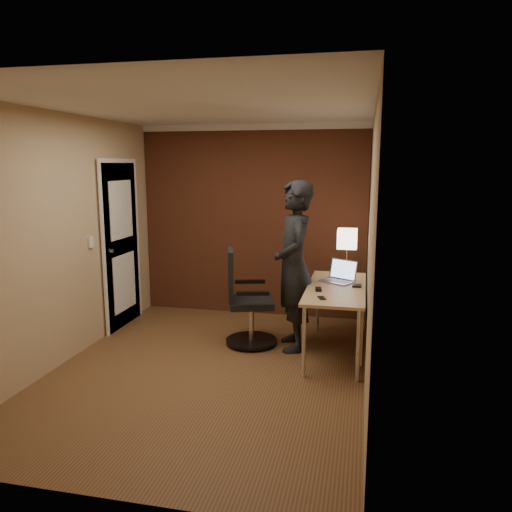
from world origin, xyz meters
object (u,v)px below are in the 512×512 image
mouse (318,289)px  phone (322,298)px  laptop (340,275)px  desk (343,299)px  desk_lamp (347,239)px  person (294,266)px  wallet (357,286)px  office_chair (245,304)px

mouse → phone: 0.29m
laptop → mouse: laptop is taller
desk → mouse: size_ratio=15.00×
desk → desk_lamp: 0.81m
desk_lamp → person: 0.79m
phone → wallet: 0.63m
wallet → office_chair: 1.23m
phone → person: (-0.35, 0.57, 0.18)m
desk → desk_lamp: (0.00, 0.59, 0.55)m
mouse → person: size_ratio=0.05×
mouse → office_chair: size_ratio=0.09×
mouse → desk_lamp: bearing=63.7°
mouse → phone: (0.06, -0.29, -0.01)m
desk → phone: 0.55m
person → phone: bearing=15.4°
desk_lamp → office_chair: 1.38m
mouse → laptop: bearing=58.5°
desk → person: (-0.53, 0.07, 0.31)m
wallet → phone: bearing=-120.3°
desk → phone: bearing=-110.0°
laptop → office_chair: office_chair is taller
mouse → office_chair: bearing=153.0°
laptop → mouse: (-0.19, -0.47, -0.05)m
laptop → phone: 0.77m
desk_lamp → laptop: desk_lamp is taller
office_chair → person: person is taller
phone → mouse: bearing=81.6°
phone → person: 0.69m
mouse → office_chair: (-0.82, 0.26, -0.28)m
wallet → person: person is taller
office_chair → wallet: bearing=-0.1°
laptop → person: (-0.48, -0.19, 0.12)m
mouse → office_chair: 0.91m
mouse → wallet: (0.38, 0.26, -0.01)m
mouse → phone: mouse is taller
desk_lamp → mouse: 0.93m
desk_lamp → wallet: (0.13, -0.55, -0.41)m
phone → office_chair: size_ratio=0.11×
laptop → wallet: (0.19, -0.21, -0.05)m
person → office_chair: bearing=-104.2°
desk_lamp → phone: desk_lamp is taller
desk → person: 0.62m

